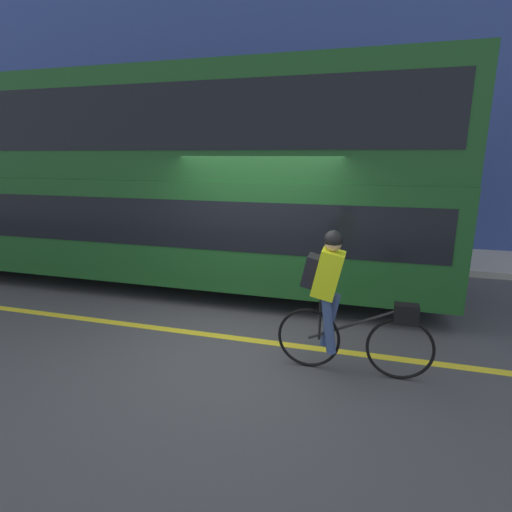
{
  "coord_description": "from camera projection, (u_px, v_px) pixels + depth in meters",
  "views": [
    {
      "loc": [
        1.62,
        -4.83,
        2.53
      ],
      "look_at": [
        0.04,
        0.76,
        1.04
      ],
      "focal_mm": 28.0,
      "sensor_mm": 36.0,
      "label": 1
    }
  ],
  "objects": [
    {
      "name": "ground_plane",
      "position": [
        239.0,
        341.0,
        5.56
      ],
      "size": [
        80.0,
        80.0,
        0.0
      ],
      "primitive_type": "plane",
      "color": "#424244"
    },
    {
      "name": "building_facade",
      "position": [
        314.0,
        59.0,
        10.4
      ],
      "size": [
        60.0,
        0.3,
        9.87
      ],
      "color": "#33478C",
      "rests_on": "ground_plane"
    },
    {
      "name": "trash_bin",
      "position": [
        248.0,
        229.0,
        10.58
      ],
      "size": [
        0.6,
        0.6,
        0.89
      ],
      "color": "#194C23",
      "rests_on": "sidewalk_curb"
    },
    {
      "name": "street_sign_post",
      "position": [
        289.0,
        189.0,
        10.02
      ],
      "size": [
        0.36,
        0.09,
        2.75
      ],
      "color": "#59595B",
      "rests_on": "sidewalk_curb"
    },
    {
      "name": "sidewalk_curb",
      "position": [
        301.0,
        251.0,
        10.44
      ],
      "size": [
        60.0,
        2.21,
        0.14
      ],
      "color": "#A8A399",
      "rests_on": "ground_plane"
    },
    {
      "name": "cyclist_on_bike",
      "position": [
        340.0,
        299.0,
        4.59
      ],
      "size": [
        1.8,
        0.32,
        1.71
      ],
      "color": "black",
      "rests_on": "ground_plane"
    },
    {
      "name": "bus",
      "position": [
        138.0,
        173.0,
        7.8
      ],
      "size": [
        11.55,
        2.49,
        3.88
      ],
      "color": "black",
      "rests_on": "ground_plane"
    },
    {
      "name": "road_center_line",
      "position": [
        240.0,
        339.0,
        5.62
      ],
      "size": [
        50.0,
        0.14,
        0.01
      ],
      "primitive_type": "cube",
      "color": "yellow",
      "rests_on": "ground_plane"
    }
  ]
}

